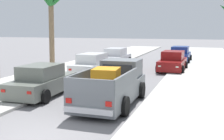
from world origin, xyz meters
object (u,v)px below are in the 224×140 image
object	(u,v)px
pickup_truck	(113,85)
car_left_far	(180,55)
car_left_mid	(42,81)
car_right_far	(93,65)
car_left_near	(116,57)
palm_tree_left_mid	(51,3)
car_right_mid	(173,62)

from	to	relation	value
pickup_truck	car_left_far	xyz separation A→B (m)	(1.50, 16.56, -0.10)
pickup_truck	car_left_mid	xyz separation A→B (m)	(-3.74, 0.29, -0.10)
car_left_mid	car_right_far	distance (m)	6.49
car_left_near	car_right_far	world-z (taller)	same
car_left_far	palm_tree_left_mid	world-z (taller)	palm_tree_left_mid
car_right_far	palm_tree_left_mid	world-z (taller)	palm_tree_left_mid
pickup_truck	car_left_near	size ratio (longest dim) A/B	1.22
car_left_near	car_left_far	distance (m)	6.68
palm_tree_left_mid	car_left_near	bearing A→B (deg)	30.00
car_right_mid	car_left_mid	bearing A→B (deg)	-116.68
car_left_mid	pickup_truck	bearing A→B (deg)	-4.47
car_right_mid	car_right_far	xyz separation A→B (m)	(-5.13, -3.79, 0.00)
car_left_near	car_right_far	bearing A→B (deg)	-89.47
car_left_mid	palm_tree_left_mid	world-z (taller)	palm_tree_left_mid
pickup_truck	car_left_far	size ratio (longest dim) A/B	1.22
pickup_truck	car_left_mid	size ratio (longest dim) A/B	1.22
palm_tree_left_mid	pickup_truck	bearing A→B (deg)	-48.55
palm_tree_left_mid	car_right_far	bearing A→B (deg)	-30.76
car_left_far	palm_tree_left_mid	bearing A→B (deg)	-145.50
car_left_mid	palm_tree_left_mid	size ratio (longest dim) A/B	0.63
car_left_far	palm_tree_left_mid	xyz separation A→B (m)	(-10.03, -6.90, 4.65)
car_right_mid	palm_tree_left_mid	distance (m)	11.03
car_right_mid	car_left_far	size ratio (longest dim) A/B	1.00
palm_tree_left_mid	car_right_mid	bearing A→B (deg)	5.25
car_right_mid	car_left_near	bearing A→B (deg)	160.37
car_right_far	car_left_near	bearing A→B (deg)	90.53
car_left_near	car_right_mid	world-z (taller)	same
pickup_truck	car_left_near	bearing A→B (deg)	106.79
car_left_mid	car_right_far	size ratio (longest dim) A/B	0.99
car_left_mid	car_right_far	bearing A→B (deg)	89.64
palm_tree_left_mid	car_left_far	bearing A→B (deg)	34.50
car_right_far	car_left_mid	bearing A→B (deg)	-90.36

